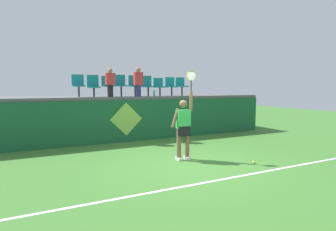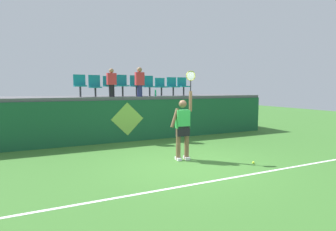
{
  "view_description": "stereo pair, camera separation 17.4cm",
  "coord_description": "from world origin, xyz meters",
  "px_view_note": "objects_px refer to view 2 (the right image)",
  "views": [
    {
      "loc": [
        -3.68,
        -6.22,
        2.05
      ],
      "look_at": [
        0.04,
        1.3,
        1.2
      ],
      "focal_mm": 28.87,
      "sensor_mm": 36.0,
      "label": 1
    },
    {
      "loc": [
        -3.52,
        -6.3,
        2.05
      ],
      "look_at": [
        0.04,
        1.3,
        1.2
      ],
      "focal_mm": 28.87,
      "sensor_mm": 36.0,
      "label": 2
    }
  ],
  "objects_px": {
    "stadium_chair_0": "(80,84)",
    "stadium_chair_7": "(173,85)",
    "tennis_ball": "(253,163)",
    "water_bottle": "(156,93)",
    "stadium_chair_6": "(161,86)",
    "spectator_1": "(140,81)",
    "stadium_chair_1": "(95,85)",
    "stadium_chair_5": "(149,85)",
    "stadium_chair_2": "(109,85)",
    "stadium_chair_3": "(122,84)",
    "stadium_chair_8": "(183,85)",
    "spectator_0": "(112,82)",
    "tennis_player": "(183,126)",
    "stadium_chair_4": "(136,84)"
  },
  "relations": [
    {
      "from": "tennis_player",
      "to": "stadium_chair_0",
      "type": "relative_size",
      "value": 3.01
    },
    {
      "from": "stadium_chair_6",
      "to": "spectator_0",
      "type": "xyz_separation_m",
      "value": [
        -2.21,
        -0.4,
        0.12
      ]
    },
    {
      "from": "stadium_chair_1",
      "to": "stadium_chair_7",
      "type": "height_order",
      "value": "stadium_chair_1"
    },
    {
      "from": "stadium_chair_0",
      "to": "stadium_chair_3",
      "type": "relative_size",
      "value": 0.97
    },
    {
      "from": "stadium_chair_2",
      "to": "stadium_chair_6",
      "type": "bearing_deg",
      "value": 0.01
    },
    {
      "from": "spectator_0",
      "to": "stadium_chair_1",
      "type": "bearing_deg",
      "value": 143.07
    },
    {
      "from": "stadium_chair_1",
      "to": "stadium_chair_5",
      "type": "relative_size",
      "value": 0.98
    },
    {
      "from": "water_bottle",
      "to": "tennis_player",
      "type": "bearing_deg",
      "value": -99.89
    },
    {
      "from": "stadium_chair_1",
      "to": "stadium_chair_6",
      "type": "distance_m",
      "value": 2.76
    },
    {
      "from": "stadium_chair_6",
      "to": "spectator_0",
      "type": "distance_m",
      "value": 2.25
    },
    {
      "from": "tennis_ball",
      "to": "stadium_chair_5",
      "type": "height_order",
      "value": "stadium_chair_5"
    },
    {
      "from": "spectator_1",
      "to": "tennis_ball",
      "type": "bearing_deg",
      "value": -70.84
    },
    {
      "from": "stadium_chair_0",
      "to": "stadium_chair_2",
      "type": "distance_m",
      "value": 1.1
    },
    {
      "from": "stadium_chair_7",
      "to": "tennis_ball",
      "type": "bearing_deg",
      "value": -90.55
    },
    {
      "from": "spectator_1",
      "to": "stadium_chair_8",
      "type": "bearing_deg",
      "value": 11.72
    },
    {
      "from": "stadium_chair_1",
      "to": "spectator_1",
      "type": "distance_m",
      "value": 1.72
    },
    {
      "from": "stadium_chair_5",
      "to": "stadium_chair_1",
      "type": "bearing_deg",
      "value": 179.96
    },
    {
      "from": "tennis_player",
      "to": "spectator_0",
      "type": "xyz_separation_m",
      "value": [
        -1.18,
        3.51,
        1.3
      ]
    },
    {
      "from": "stadium_chair_1",
      "to": "stadium_chair_7",
      "type": "bearing_deg",
      "value": -0.11
    },
    {
      "from": "tennis_ball",
      "to": "stadium_chair_4",
      "type": "height_order",
      "value": "stadium_chair_4"
    },
    {
      "from": "spectator_1",
      "to": "stadium_chair_3",
      "type": "bearing_deg",
      "value": 141.96
    },
    {
      "from": "tennis_ball",
      "to": "stadium_chair_0",
      "type": "height_order",
      "value": "stadium_chair_0"
    },
    {
      "from": "stadium_chair_0",
      "to": "stadium_chair_7",
      "type": "relative_size",
      "value": 1.05
    },
    {
      "from": "water_bottle",
      "to": "spectator_0",
      "type": "xyz_separation_m",
      "value": [
        -1.78,
        0.03,
        0.42
      ]
    },
    {
      "from": "stadium_chair_8",
      "to": "spectator_0",
      "type": "xyz_separation_m",
      "value": [
        -3.28,
        -0.41,
        0.09
      ]
    },
    {
      "from": "stadium_chair_2",
      "to": "stadium_chair_4",
      "type": "bearing_deg",
      "value": 0.27
    },
    {
      "from": "water_bottle",
      "to": "stadium_chair_2",
      "type": "bearing_deg",
      "value": 166.33
    },
    {
      "from": "stadium_chair_0",
      "to": "stadium_chair_7",
      "type": "bearing_deg",
      "value": -0.01
    },
    {
      "from": "stadium_chair_5",
      "to": "stadium_chair_8",
      "type": "bearing_deg",
      "value": -0.24
    },
    {
      "from": "stadium_chair_4",
      "to": "stadium_chair_7",
      "type": "height_order",
      "value": "stadium_chair_4"
    },
    {
      "from": "tennis_ball",
      "to": "spectator_1",
      "type": "relative_size",
      "value": 0.06
    },
    {
      "from": "stadium_chair_0",
      "to": "stadium_chair_2",
      "type": "height_order",
      "value": "stadium_chair_0"
    },
    {
      "from": "stadium_chair_0",
      "to": "spectator_0",
      "type": "xyz_separation_m",
      "value": [
        1.1,
        -0.41,
        0.08
      ]
    },
    {
      "from": "stadium_chair_6",
      "to": "spectator_1",
      "type": "relative_size",
      "value": 0.67
    },
    {
      "from": "stadium_chair_4",
      "to": "spectator_1",
      "type": "xyz_separation_m",
      "value": [
        0.0,
        -0.46,
        0.12
      ]
    },
    {
      "from": "stadium_chair_3",
      "to": "stadium_chair_4",
      "type": "xyz_separation_m",
      "value": [
        0.58,
        -0.0,
        -0.01
      ]
    },
    {
      "from": "stadium_chair_6",
      "to": "stadium_chair_2",
      "type": "bearing_deg",
      "value": -179.99
    },
    {
      "from": "water_bottle",
      "to": "stadium_chair_0",
      "type": "height_order",
      "value": "stadium_chair_0"
    },
    {
      "from": "stadium_chair_0",
      "to": "stadium_chair_1",
      "type": "relative_size",
      "value": 1.01
    },
    {
      "from": "stadium_chair_3",
      "to": "stadium_chair_5",
      "type": "distance_m",
      "value": 1.15
    },
    {
      "from": "tennis_ball",
      "to": "stadium_chair_5",
      "type": "xyz_separation_m",
      "value": [
        -1.05,
        5.12,
        2.15
      ]
    },
    {
      "from": "water_bottle",
      "to": "stadium_chair_6",
      "type": "height_order",
      "value": "stadium_chair_6"
    },
    {
      "from": "spectator_0",
      "to": "stadium_chair_3",
      "type": "bearing_deg",
      "value": 38.36
    },
    {
      "from": "spectator_1",
      "to": "spectator_0",
      "type": "bearing_deg",
      "value": 177.58
    },
    {
      "from": "stadium_chair_7",
      "to": "spectator_0",
      "type": "bearing_deg",
      "value": -171.62
    },
    {
      "from": "water_bottle",
      "to": "stadium_chair_8",
      "type": "distance_m",
      "value": 1.59
    },
    {
      "from": "stadium_chair_6",
      "to": "spectator_1",
      "type": "height_order",
      "value": "spectator_1"
    },
    {
      "from": "stadium_chair_3",
      "to": "tennis_ball",
      "type": "bearing_deg",
      "value": -66.72
    },
    {
      "from": "stadium_chair_1",
      "to": "stadium_chair_3",
      "type": "distance_m",
      "value": 1.07
    },
    {
      "from": "stadium_chair_4",
      "to": "stadium_chair_5",
      "type": "bearing_deg",
      "value": 0.34
    }
  ]
}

